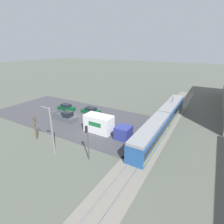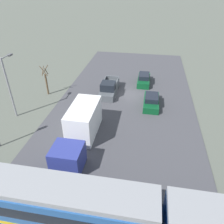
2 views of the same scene
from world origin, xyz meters
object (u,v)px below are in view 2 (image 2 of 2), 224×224
at_px(pickup_truck, 109,89).
at_px(street_lamp_near_crossing, 9,83).
at_px(sedan_car_0, 151,101).
at_px(street_tree, 46,82).
at_px(light_rail_tram, 161,220).
at_px(sedan_car_1, 144,79).
at_px(box_truck, 81,128).

height_order(pickup_truck, street_lamp_near_crossing, street_lamp_near_crossing).
xyz_separation_m(sedan_car_0, street_lamp_near_crossing, (15.77, 4.96, 3.49)).
bearing_deg(pickup_truck, sedan_car_0, 158.51).
xyz_separation_m(pickup_truck, street_tree, (8.43, 1.61, 1.13)).
relative_size(sedan_car_0, street_tree, 1.07).
xyz_separation_m(pickup_truck, street_lamp_near_crossing, (9.84, 7.30, 3.36)).
height_order(light_rail_tram, sedan_car_1, light_rail_tram).
relative_size(light_rail_tram, box_truck, 3.12).
height_order(light_rail_tram, pickup_truck, light_rail_tram).
relative_size(street_tree, street_lamp_near_crossing, 0.60).
distance_m(box_truck, sedan_car_1, 15.71).
bearing_deg(street_lamp_near_crossing, street_tree, -104.00).
bearing_deg(sedan_car_1, light_rail_tram, -84.45).
bearing_deg(pickup_truck, sedan_car_1, -137.73).
relative_size(pickup_truck, sedan_car_0, 1.23).
relative_size(pickup_truck, street_tree, 1.31).
height_order(sedan_car_0, street_tree, street_tree).
distance_m(pickup_truck, street_lamp_near_crossing, 12.71).
relative_size(box_truck, pickup_truck, 1.59).
height_order(pickup_truck, sedan_car_1, pickup_truck).
xyz_separation_m(box_truck, sedan_car_1, (-5.48, -14.70, -0.83)).
height_order(box_truck, pickup_truck, box_truck).
relative_size(sedan_car_0, sedan_car_1, 1.02).
bearing_deg(light_rail_tram, street_lamp_near_crossing, -34.70).
bearing_deg(street_tree, pickup_truck, -169.18).
bearing_deg(box_truck, light_rail_tram, 132.68).
height_order(box_truck, sedan_car_0, box_truck).
distance_m(sedan_car_1, street_tree, 14.33).
relative_size(light_rail_tram, sedan_car_0, 6.09).
bearing_deg(box_truck, street_lamp_near_crossing, -19.60).
relative_size(box_truck, street_lamp_near_crossing, 1.25).
height_order(sedan_car_1, street_lamp_near_crossing, street_lamp_near_crossing).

